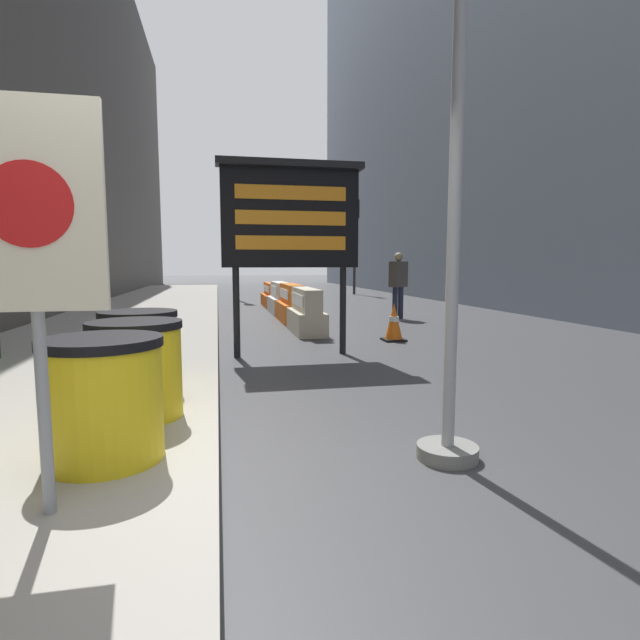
{
  "coord_description": "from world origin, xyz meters",
  "views": [
    {
      "loc": [
        0.02,
        -2.7,
        1.4
      ],
      "look_at": [
        2.16,
        7.76,
        0.2
      ],
      "focal_mm": 28.0,
      "sensor_mm": 36.0,
      "label": 1
    }
  ],
  "objects_px": {
    "barrel_drum_back": "(139,351)",
    "message_board": "(290,217)",
    "barrel_drum_foreground": "(104,399)",
    "barrel_drum_middle": "(136,369)",
    "pedestrian_worker": "(398,280)",
    "warning_sign": "(31,232)",
    "traffic_light_far_side": "(355,227)",
    "jersey_barrier_orange_far": "(272,296)",
    "jersey_barrier_white": "(280,299)",
    "traffic_cone_near": "(394,322)",
    "traffic_cone_mid": "(275,299)",
    "jersey_barrier_cream": "(306,313)",
    "jersey_barrier_orange_near": "(291,305)",
    "traffic_light_near_curb": "(235,225)"
  },
  "relations": [
    {
      "from": "barrel_drum_middle",
      "to": "traffic_cone_near",
      "type": "relative_size",
      "value": 1.12
    },
    {
      "from": "jersey_barrier_orange_near",
      "to": "warning_sign",
      "type": "bearing_deg",
      "value": -105.37
    },
    {
      "from": "barrel_drum_foreground",
      "to": "warning_sign",
      "type": "bearing_deg",
      "value": -100.47
    },
    {
      "from": "barrel_drum_middle",
      "to": "traffic_light_near_curb",
      "type": "height_order",
      "value": "traffic_light_near_curb"
    },
    {
      "from": "barrel_drum_middle",
      "to": "traffic_cone_mid",
      "type": "height_order",
      "value": "barrel_drum_middle"
    },
    {
      "from": "warning_sign",
      "to": "traffic_cone_near",
      "type": "height_order",
      "value": "warning_sign"
    },
    {
      "from": "jersey_barrier_white",
      "to": "traffic_light_far_side",
      "type": "bearing_deg",
      "value": 61.02
    },
    {
      "from": "message_board",
      "to": "traffic_light_near_curb",
      "type": "height_order",
      "value": "traffic_light_near_curb"
    },
    {
      "from": "jersey_barrier_white",
      "to": "jersey_barrier_orange_far",
      "type": "height_order",
      "value": "jersey_barrier_white"
    },
    {
      "from": "traffic_cone_near",
      "to": "pedestrian_worker",
      "type": "distance_m",
      "value": 3.79
    },
    {
      "from": "jersey_barrier_orange_near",
      "to": "jersey_barrier_orange_far",
      "type": "xyz_separation_m",
      "value": [
        -0.0,
        4.47,
        -0.06
      ]
    },
    {
      "from": "barrel_drum_middle",
      "to": "barrel_drum_back",
      "type": "distance_m",
      "value": 0.91
    },
    {
      "from": "traffic_cone_near",
      "to": "traffic_light_near_curb",
      "type": "relative_size",
      "value": 0.17
    },
    {
      "from": "warning_sign",
      "to": "jersey_barrier_white",
      "type": "height_order",
      "value": "warning_sign"
    },
    {
      "from": "traffic_cone_mid",
      "to": "jersey_barrier_cream",
      "type": "bearing_deg",
      "value": -90.02
    },
    {
      "from": "barrel_drum_back",
      "to": "pedestrian_worker",
      "type": "height_order",
      "value": "pedestrian_worker"
    },
    {
      "from": "warning_sign",
      "to": "jersey_barrier_cream",
      "type": "relative_size",
      "value": 1.16
    },
    {
      "from": "jersey_barrier_white",
      "to": "traffic_cone_near",
      "type": "bearing_deg",
      "value": -76.29
    },
    {
      "from": "barrel_drum_foreground",
      "to": "message_board",
      "type": "xyz_separation_m",
      "value": [
        1.8,
        4.22,
        1.54
      ]
    },
    {
      "from": "jersey_barrier_orange_near",
      "to": "traffic_light_far_side",
      "type": "relative_size",
      "value": 0.41
    },
    {
      "from": "jersey_barrier_orange_far",
      "to": "traffic_cone_near",
      "type": "height_order",
      "value": "jersey_barrier_orange_far"
    },
    {
      "from": "barrel_drum_foreground",
      "to": "warning_sign",
      "type": "xyz_separation_m",
      "value": [
        -0.13,
        -0.69,
        0.99
      ]
    },
    {
      "from": "message_board",
      "to": "traffic_light_far_side",
      "type": "bearing_deg",
      "value": 70.89
    },
    {
      "from": "warning_sign",
      "to": "traffic_light_near_curb",
      "type": "distance_m",
      "value": 17.25
    },
    {
      "from": "jersey_barrier_orange_far",
      "to": "barrel_drum_middle",
      "type": "bearing_deg",
      "value": -101.08
    },
    {
      "from": "jersey_barrier_orange_far",
      "to": "traffic_light_near_curb",
      "type": "height_order",
      "value": "traffic_light_near_curb"
    },
    {
      "from": "barrel_drum_middle",
      "to": "pedestrian_worker",
      "type": "xyz_separation_m",
      "value": [
        5.17,
        7.88,
        0.44
      ]
    },
    {
      "from": "jersey_barrier_orange_far",
      "to": "barrel_drum_back",
      "type": "bearing_deg",
      "value": -102.43
    },
    {
      "from": "traffic_light_far_side",
      "to": "jersey_barrier_orange_far",
      "type": "bearing_deg",
      "value": -127.41
    },
    {
      "from": "jersey_barrier_cream",
      "to": "traffic_light_far_side",
      "type": "distance_m",
      "value": 13.47
    },
    {
      "from": "jersey_barrier_orange_far",
      "to": "jersey_barrier_white",
      "type": "bearing_deg",
      "value": -90.0
    },
    {
      "from": "barrel_drum_back",
      "to": "message_board",
      "type": "bearing_deg",
      "value": 52.58
    },
    {
      "from": "message_board",
      "to": "barrel_drum_back",
      "type": "bearing_deg",
      "value": -127.42
    },
    {
      "from": "traffic_light_far_side",
      "to": "pedestrian_worker",
      "type": "relative_size",
      "value": 2.55
    },
    {
      "from": "traffic_cone_near",
      "to": "traffic_light_near_curb",
      "type": "distance_m",
      "value": 11.67
    },
    {
      "from": "barrel_drum_middle",
      "to": "warning_sign",
      "type": "distance_m",
      "value": 1.88
    },
    {
      "from": "traffic_cone_mid",
      "to": "traffic_light_far_side",
      "type": "distance_m",
      "value": 8.63
    },
    {
      "from": "jersey_barrier_orange_near",
      "to": "traffic_cone_mid",
      "type": "relative_size",
      "value": 2.73
    },
    {
      "from": "message_board",
      "to": "traffic_cone_mid",
      "type": "bearing_deg",
      "value": 85.24
    },
    {
      "from": "warning_sign",
      "to": "traffic_cone_near",
      "type": "xyz_separation_m",
      "value": [
        3.98,
        6.0,
        -1.2
      ]
    },
    {
      "from": "barrel_drum_back",
      "to": "jersey_barrier_orange_near",
      "type": "height_order",
      "value": "barrel_drum_back"
    },
    {
      "from": "barrel_drum_middle",
      "to": "jersey_barrier_cream",
      "type": "xyz_separation_m",
      "value": [
        2.41,
        5.78,
        -0.16
      ]
    },
    {
      "from": "message_board",
      "to": "jersey_barrier_cream",
      "type": "relative_size",
      "value": 1.68
    },
    {
      "from": "message_board",
      "to": "traffic_cone_near",
      "type": "distance_m",
      "value": 2.91
    },
    {
      "from": "traffic_cone_near",
      "to": "traffic_light_near_curb",
      "type": "height_order",
      "value": "traffic_light_near_curb"
    },
    {
      "from": "barrel_drum_foreground",
      "to": "jersey_barrier_orange_near",
      "type": "bearing_deg",
      "value": 74.26
    },
    {
      "from": "barrel_drum_middle",
      "to": "traffic_cone_near",
      "type": "height_order",
      "value": "barrel_drum_middle"
    },
    {
      "from": "message_board",
      "to": "jersey_barrier_white",
      "type": "relative_size",
      "value": 1.52
    },
    {
      "from": "barrel_drum_foreground",
      "to": "barrel_drum_middle",
      "type": "relative_size",
      "value": 1.0
    },
    {
      "from": "jersey_barrier_orange_near",
      "to": "traffic_cone_near",
      "type": "xyz_separation_m",
      "value": [
        1.39,
        -3.45,
        -0.06
      ]
    }
  ]
}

